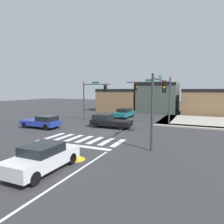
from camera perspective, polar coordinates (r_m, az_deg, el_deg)
ground_plane at (r=21.63m, az=-1.48°, el=-5.01°), size 120.00×120.00×0.00m
crosswalk_near at (r=17.77m, az=-7.74°, el=-7.55°), size 6.76×2.53×0.01m
lane_markings at (r=11.11m, az=-26.36°, el=-16.74°), size 6.80×24.25×0.01m
bike_detector_marking at (r=12.90m, az=-10.23°, el=-12.95°), size 1.20×1.20×0.01m
curb_corner_northeast at (r=28.91m, az=22.41°, el=-2.48°), size 10.00×10.60×0.15m
storefront_row at (r=39.41m, az=12.31°, el=3.48°), size 22.85×7.00×5.50m
traffic_signal_northwest at (r=27.82m, az=-5.25°, el=5.13°), size 4.17×0.32×5.34m
traffic_signal_northeast at (r=25.23m, az=11.59°, el=5.42°), size 5.45×0.32×5.71m
traffic_signal_southeast at (r=16.24m, az=12.99°, el=4.58°), size 0.32×5.86×5.35m
car_white at (r=11.37m, az=-18.88°, el=-12.01°), size 1.80×4.18×1.42m
car_teal at (r=30.85m, az=3.49°, el=-0.25°), size 1.89×4.61×1.44m
car_blue at (r=23.78m, az=-19.01°, el=-2.62°), size 4.40×1.87×1.38m
car_black at (r=22.84m, az=-0.87°, el=-2.57°), size 4.58×1.80×1.46m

